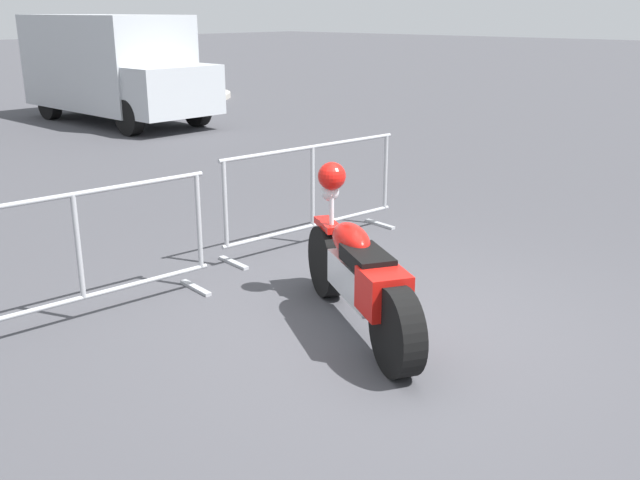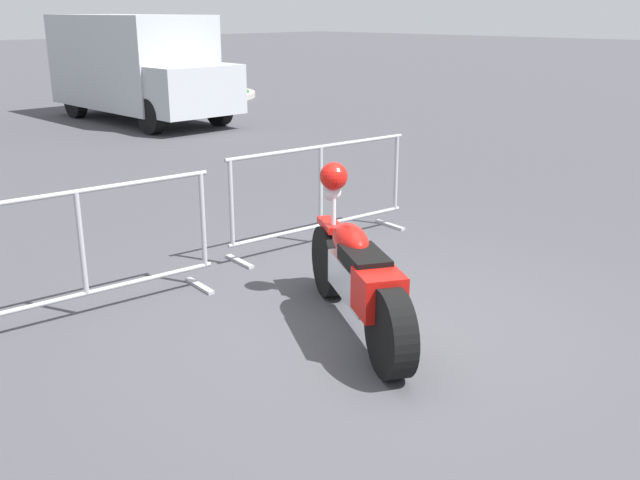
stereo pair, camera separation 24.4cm
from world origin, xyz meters
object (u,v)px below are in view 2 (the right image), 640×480
Objects in this scene: crowd_barrier_near at (82,252)px; delivery_van at (137,65)px; crowd_barrier_far at (321,193)px; motorcycle at (357,275)px.

delivery_van reaches higher than crowd_barrier_near.
motorcycle is at bearing -128.01° from crowd_barrier_far.
crowd_barrier_near is at bearing 180.00° from crowd_barrier_far.
motorcycle reaches higher than crowd_barrier_far.
crowd_barrier_far is 0.45× the size of delivery_van.
motorcycle is at bearing -23.02° from delivery_van.
motorcycle reaches higher than crowd_barrier_near.
crowd_barrier_near is 0.45× the size of delivery_van.
delivery_van is (6.23, 9.28, 0.69)m from crowd_barrier_near.
crowd_barrier_far is 9.95m from delivery_van.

